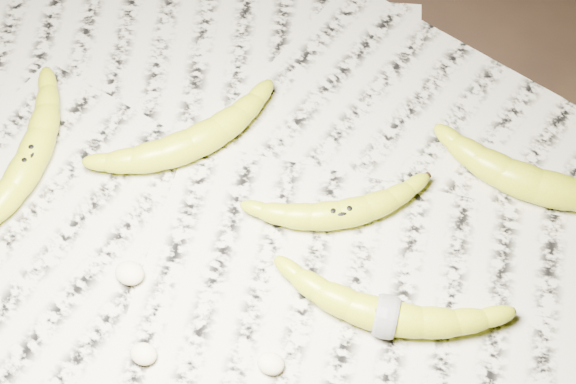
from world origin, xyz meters
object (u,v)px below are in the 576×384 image
(banana_upper_a, at_px, (538,184))
(banana_center, at_px, (340,213))
(banana_left_b, at_px, (191,142))
(banana_taped, at_px, (386,315))
(banana_left_a, at_px, (29,159))

(banana_upper_a, bearing_deg, banana_center, -150.96)
(banana_left_b, bearing_deg, banana_upper_a, -35.95)
(banana_left_b, relative_size, banana_upper_a, 0.94)
(banana_taped, bearing_deg, banana_center, 123.82)
(banana_left_a, distance_m, banana_center, 0.35)
(banana_left_a, distance_m, banana_upper_a, 0.56)
(banana_left_a, xyz_separation_m, banana_left_b, (0.16, 0.08, 0.00))
(banana_center, bearing_deg, banana_left_a, 159.49)
(banana_taped, distance_m, banana_upper_a, 0.23)
(banana_left_a, relative_size, banana_left_b, 1.07)
(banana_upper_a, bearing_deg, banana_left_a, -162.99)
(banana_left_b, relative_size, banana_taped, 0.92)
(banana_left_a, relative_size, banana_taped, 0.98)
(banana_center, relative_size, banana_upper_a, 0.84)
(banana_left_b, xyz_separation_m, banana_taped, (0.27, -0.12, -0.00))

